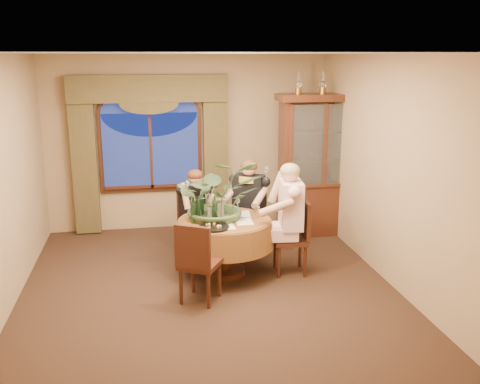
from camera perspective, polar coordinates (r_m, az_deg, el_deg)
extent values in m
plane|color=black|center=(6.73, -3.41, -10.02)|extent=(5.00, 5.00, 0.00)
plane|color=#9D815D|center=(8.72, -5.57, 5.25)|extent=(4.50, 0.00, 4.50)
plane|color=#9D815D|center=(6.91, 15.29, 2.37)|extent=(0.00, 5.00, 5.00)
plane|color=white|center=(6.13, -3.81, 14.57)|extent=(5.00, 5.00, 0.00)
cube|color=#473F21|center=(8.66, -16.28, 3.19)|extent=(0.38, 0.14, 2.32)
cube|color=#473F21|center=(8.69, -2.63, 3.79)|extent=(0.38, 0.14, 2.32)
cylinder|color=#93361C|center=(6.94, -1.63, -5.88)|extent=(1.32, 1.32, 0.75)
cube|color=#391B12|center=(8.46, 8.51, 2.83)|extent=(1.37, 0.54, 2.21)
cube|color=black|center=(6.99, 5.37, -4.87)|extent=(0.46, 0.46, 0.96)
cube|color=black|center=(7.68, 0.78, -3.01)|extent=(0.57, 0.57, 0.96)
cube|color=black|center=(7.65, -4.63, -3.13)|extent=(0.53, 0.53, 0.96)
cube|color=black|center=(6.20, -4.29, -7.41)|extent=(0.57, 0.57, 0.96)
imported|color=#3F5836|center=(6.72, -2.38, 2.64)|extent=(1.06, 1.18, 0.92)
imported|color=#48592D|center=(6.81, -0.99, -2.72)|extent=(0.16, 0.16, 0.05)
cylinder|color=black|center=(6.47, -2.78, -3.79)|extent=(0.37, 0.37, 0.02)
cylinder|color=tan|center=(6.81, -4.99, -1.54)|extent=(0.07, 0.07, 0.33)
cylinder|color=black|center=(6.65, -5.00, -1.94)|extent=(0.07, 0.07, 0.33)
cylinder|color=tan|center=(6.78, -3.25, -1.57)|extent=(0.07, 0.07, 0.33)
cylinder|color=black|center=(6.92, -4.16, -1.25)|extent=(0.07, 0.07, 0.33)
cylinder|color=black|center=(6.68, -4.56, -1.85)|extent=(0.07, 0.07, 0.33)
cylinder|color=black|center=(6.69, -2.71, -1.80)|extent=(0.07, 0.07, 0.33)
cube|color=white|center=(6.70, 0.43, -3.18)|extent=(0.21, 0.30, 0.00)
cube|color=white|center=(7.02, 0.19, -2.36)|extent=(0.24, 0.32, 0.00)
cube|color=white|center=(6.53, -1.57, -3.66)|extent=(0.23, 0.31, 0.00)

